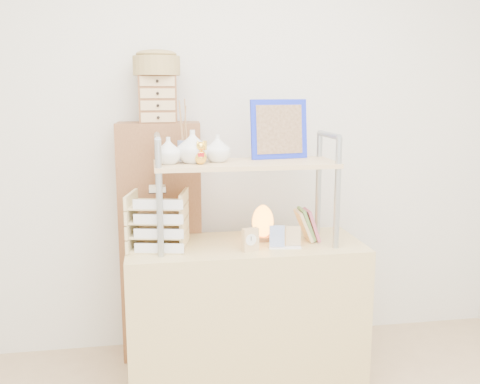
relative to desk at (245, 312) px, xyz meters
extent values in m
cube|color=silver|center=(0.00, 0.50, 0.93)|extent=(3.40, 0.02, 2.60)
cube|color=tan|center=(0.00, 0.00, 0.00)|extent=(1.20, 0.50, 0.75)
cube|color=brown|center=(-0.42, 0.37, 0.30)|extent=(0.46, 0.26, 1.35)
cylinder|color=#9AA1A8|center=(-0.43, -0.15, 0.65)|extent=(0.03, 0.03, 0.55)
cylinder|color=#9AA1A8|center=(-0.43, 0.15, 0.65)|extent=(0.03, 0.03, 0.55)
cylinder|color=#9AA1A8|center=(-0.43, 0.00, 0.93)|extent=(0.03, 0.30, 0.03)
cylinder|color=#9AA1A8|center=(0.43, -0.15, 0.65)|extent=(0.03, 0.03, 0.55)
cylinder|color=#9AA1A8|center=(0.43, 0.15, 0.65)|extent=(0.03, 0.03, 0.55)
cylinder|color=#9AA1A8|center=(0.43, 0.00, 0.93)|extent=(0.03, 0.30, 0.03)
cube|color=tan|center=(0.00, 0.00, 0.79)|extent=(0.90, 0.34, 0.02)
imported|color=silver|center=(-0.38, -0.02, 0.86)|extent=(0.12, 0.12, 0.13)
imported|color=silver|center=(-0.26, 0.00, 0.88)|extent=(0.15, 0.15, 0.16)
imported|color=silver|center=(-0.14, 0.02, 0.86)|extent=(0.13, 0.13, 0.14)
cylinder|color=#2548A4|center=(-0.29, 0.12, 0.85)|extent=(0.07, 0.07, 0.10)
cube|color=#1527CA|center=(0.19, 0.10, 0.95)|extent=(0.31, 0.09, 0.30)
cube|color=brown|center=(0.19, 0.09, 0.95)|extent=(0.25, 0.07, 0.25)
cube|color=#BA5168|center=(0.35, 0.00, 0.46)|extent=(0.07, 0.12, 0.17)
cube|color=#70A050|center=(0.33, 0.02, 0.46)|extent=(0.08, 0.12, 0.16)
cube|color=tan|center=(0.31, 0.00, 0.46)|extent=(0.08, 0.13, 0.16)
cube|color=#D8BE81|center=(-0.44, 0.01, 0.38)|extent=(0.30, 0.28, 0.01)
cube|color=white|center=(-0.44, -0.11, 0.40)|extent=(0.23, 0.06, 0.05)
cube|color=#D8BE81|center=(-0.44, 0.01, 0.45)|extent=(0.30, 0.28, 0.01)
cube|color=white|center=(-0.44, -0.11, 0.48)|extent=(0.23, 0.06, 0.05)
cube|color=#D8BE81|center=(-0.44, 0.01, 0.52)|extent=(0.30, 0.28, 0.01)
cube|color=white|center=(-0.44, -0.11, 0.55)|extent=(0.23, 0.06, 0.05)
cube|color=#D8BE81|center=(-0.44, 0.01, 0.59)|extent=(0.30, 0.28, 0.01)
cube|color=white|center=(-0.44, -0.11, 0.62)|extent=(0.23, 0.06, 0.05)
cube|color=beige|center=(-0.44, -0.01, 0.67)|extent=(0.08, 0.08, 0.03)
cylinder|color=brown|center=(0.10, 0.05, 0.39)|extent=(0.11, 0.11, 0.02)
ellipsoid|color=orange|center=(0.10, 0.05, 0.48)|extent=(0.12, 0.12, 0.16)
cube|color=tan|center=(0.00, -0.13, 0.43)|extent=(0.09, 0.06, 0.11)
cylinder|color=white|center=(0.00, -0.15, 0.44)|extent=(0.06, 0.02, 0.06)
cube|color=white|center=(0.18, -0.11, 0.38)|extent=(0.16, 0.06, 0.01)
cube|color=#204096|center=(0.14, -0.11, 0.44)|extent=(0.08, 0.03, 0.11)
cube|color=tan|center=(0.22, -0.10, 0.43)|extent=(0.08, 0.03, 0.10)
cube|color=brown|center=(-0.42, 0.35, 1.10)|extent=(0.20, 0.15, 0.25)
cube|color=tan|center=(-0.42, 0.27, 1.01)|extent=(0.18, 0.01, 0.05)
cube|color=tan|center=(-0.42, 0.27, 1.07)|extent=(0.18, 0.01, 0.05)
cube|color=tan|center=(-0.42, 0.27, 1.13)|extent=(0.18, 0.01, 0.05)
cube|color=tan|center=(-0.42, 0.27, 1.19)|extent=(0.18, 0.01, 0.05)
cylinder|color=olive|center=(-0.42, 0.35, 1.28)|extent=(0.25, 0.25, 0.10)
camera|label=1|loc=(-0.46, -2.60, 1.14)|focal=40.00mm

